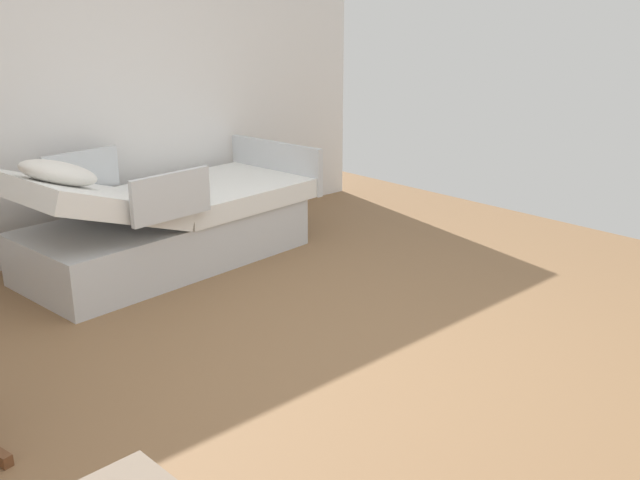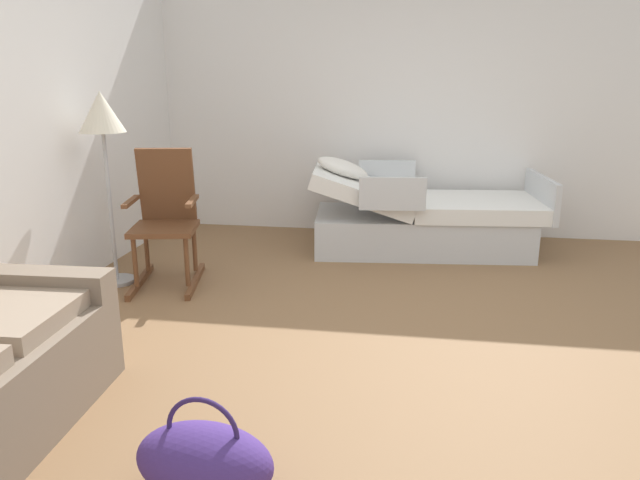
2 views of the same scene
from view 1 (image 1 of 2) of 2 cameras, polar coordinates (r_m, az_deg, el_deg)
name	(u,v)px [view 1 (image 1 of 2)]	position (r m, az deg, el deg)	size (l,w,h in m)	color
ground_plane	(333,370)	(3.53, 1.04, -10.46)	(6.33, 6.33, 0.00)	olive
side_wall	(75,61)	(5.28, -19.20, 13.50)	(0.10, 5.10, 2.70)	white
hospital_bed	(166,223)	(4.96, -12.35, 1.36)	(1.15, 2.20, 0.91)	silver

